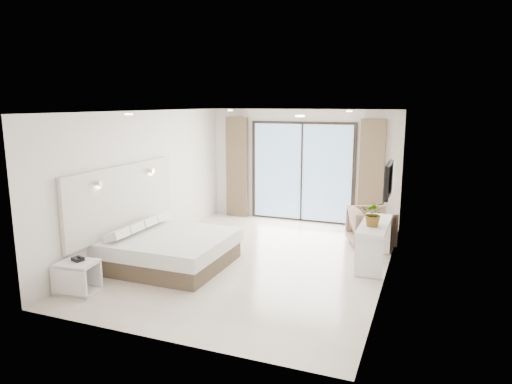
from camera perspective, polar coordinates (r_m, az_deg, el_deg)
ground at (r=8.48m, az=-0.03°, el=-8.51°), size 6.20×6.20×0.00m
room_shell at (r=8.78m, az=0.34°, el=2.82°), size 4.62×6.22×2.72m
bed at (r=8.27m, az=-10.70°, el=-7.09°), size 1.98×1.89×0.69m
nightstand at (r=7.51m, az=-21.34°, el=-9.92°), size 0.59×0.51×0.49m
phone at (r=7.46m, az=-21.37°, el=-7.81°), size 0.20×0.17×0.06m
console_desk at (r=8.35m, az=14.58°, el=-5.18°), size 0.47×1.50×0.77m
plant at (r=8.03m, az=14.52°, el=-2.95°), size 0.41×0.45×0.35m
armchair at (r=9.46m, az=14.20°, el=-4.07°), size 1.03×1.06×0.85m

